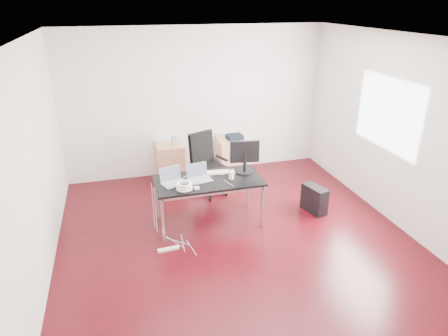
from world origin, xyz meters
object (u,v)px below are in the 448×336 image
object	(u,v)px
office_chair	(207,161)
pc_tower	(314,199)
desk	(208,183)
filing_cabinet_left	(170,162)
filing_cabinet_right	(231,156)

from	to	relation	value
office_chair	pc_tower	xyz separation A→B (m)	(1.52, -1.15, -0.39)
desk	office_chair	distance (m)	1.05
pc_tower	office_chair	bearing A→B (deg)	127.95
filing_cabinet_left	pc_tower	world-z (taller)	filing_cabinet_left
desk	pc_tower	size ratio (longest dim) A/B	3.56
office_chair	filing_cabinet_left	size ratio (longest dim) A/B	1.54
desk	pc_tower	xyz separation A→B (m)	(1.74, -0.12, -0.46)
office_chair	pc_tower	world-z (taller)	office_chair
filing_cabinet_right	pc_tower	world-z (taller)	filing_cabinet_right
filing_cabinet_right	pc_tower	size ratio (longest dim) A/B	1.56
desk	filing_cabinet_right	distance (m)	2.00
office_chair	desk	bearing A→B (deg)	-124.13
desk	filing_cabinet_left	xyz separation A→B (m)	(-0.33, 1.77, -0.33)
office_chair	pc_tower	size ratio (longest dim) A/B	2.40
desk	pc_tower	world-z (taller)	desk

